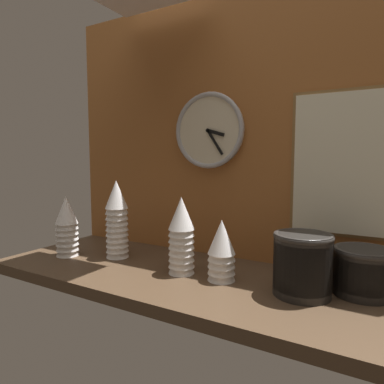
{
  "coord_description": "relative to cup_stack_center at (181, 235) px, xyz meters",
  "views": [
    {
      "loc": [
        0.54,
        -1.01,
        0.4
      ],
      "look_at": [
        -0.07,
        0.04,
        0.28
      ],
      "focal_mm": 32.0,
      "sensor_mm": 36.0,
      "label": 1
    }
  ],
  "objects": [
    {
      "name": "wall_tiled_back",
      "position": [
        0.08,
        0.28,
        0.39
      ],
      "size": [
        1.6,
        0.03,
        1.05
      ],
      "color": "#A3602D",
      "rests_on": "ground_plane"
    },
    {
      "name": "bowl_stack_far_right",
      "position": [
        0.56,
        0.11,
        -0.06
      ],
      "size": [
        0.17,
        0.17,
        0.14
      ],
      "color": "black",
      "rests_on": "ground_plane"
    },
    {
      "name": "cup_stack_center",
      "position": [
        0.0,
        0.0,
        0.0
      ],
      "size": [
        0.09,
        0.09,
        0.27
      ],
      "color": "white",
      "rests_on": "ground_plane"
    },
    {
      "name": "cup_stack_left",
      "position": [
        -0.33,
        0.04,
        0.02
      ],
      "size": [
        0.09,
        0.09,
        0.32
      ],
      "color": "white",
      "rests_on": "ground_plane"
    },
    {
      "name": "wall_clock",
      "position": [
        -0.02,
        0.25,
        0.38
      ],
      "size": [
        0.31,
        0.03,
        0.31
      ],
      "color": "beige"
    },
    {
      "name": "menu_board",
      "position": [
        0.54,
        0.26,
        0.25
      ],
      "size": [
        0.47,
        0.01,
        0.5
      ],
      "color": "olive"
    },
    {
      "name": "ground_plane",
      "position": [
        0.08,
        0.02,
        -0.16
      ],
      "size": [
        1.6,
        0.56,
        0.04
      ],
      "primitive_type": "cube",
      "color": "#4C3826"
    },
    {
      "name": "cup_stack_center_right",
      "position": [
        0.15,
        0.01,
        -0.03
      ],
      "size": [
        0.09,
        0.09,
        0.2
      ],
      "color": "white",
      "rests_on": "ground_plane"
    },
    {
      "name": "cup_stack_far_left",
      "position": [
        -0.53,
        -0.05,
        -0.01
      ],
      "size": [
        0.09,
        0.09,
        0.25
      ],
      "color": "white",
      "rests_on": "ground_plane"
    },
    {
      "name": "bowl_stack_right",
      "position": [
        0.41,
        0.01,
        -0.04
      ],
      "size": [
        0.17,
        0.17,
        0.19
      ],
      "color": "black",
      "rests_on": "ground_plane"
    }
  ]
}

